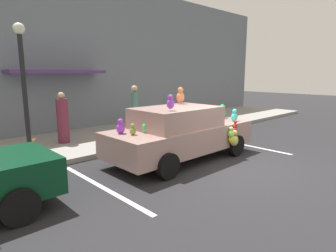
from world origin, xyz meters
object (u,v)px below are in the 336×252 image
object	(u,v)px
teddy_bear_on_sidewalk	(33,149)
street_lamp_post	(23,78)
plush_covered_car	(181,132)
pedestrian_near_shopfront	(63,120)
pedestrian_walking_past	(135,110)

from	to	relation	value
teddy_bear_on_sidewalk	street_lamp_post	distance (m)	1.97
plush_covered_car	pedestrian_near_shopfront	distance (m)	4.19
street_lamp_post	pedestrian_near_shopfront	xyz separation A→B (m)	(1.56, 1.50, -1.41)
plush_covered_car	street_lamp_post	bearing A→B (deg)	147.26
pedestrian_near_shopfront	pedestrian_walking_past	xyz separation A→B (m)	(2.88, -0.19, 0.11)
street_lamp_post	pedestrian_walking_past	size ratio (longest dim) A/B	1.90
street_lamp_post	pedestrian_near_shopfront	world-z (taller)	street_lamp_post
plush_covered_car	teddy_bear_on_sidewalk	size ratio (longest dim) A/B	8.06
street_lamp_post	pedestrian_near_shopfront	size ratio (longest dim) A/B	2.07
street_lamp_post	pedestrian_walking_past	world-z (taller)	street_lamp_post
teddy_bear_on_sidewalk	pedestrian_walking_past	distance (m)	4.45
street_lamp_post	pedestrian_near_shopfront	distance (m)	2.59
teddy_bear_on_sidewalk	pedestrian_near_shopfront	bearing A→B (deg)	41.22
plush_covered_car	street_lamp_post	xyz separation A→B (m)	(-3.47, 2.23, 1.55)
plush_covered_car	pedestrian_walking_past	bearing A→B (deg)	74.61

